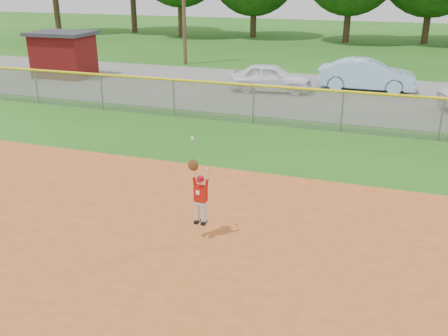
# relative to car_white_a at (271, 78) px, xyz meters

# --- Properties ---
(ground) EXTENTS (120.00, 120.00, 0.00)m
(ground) POSITION_rel_car_white_a_xyz_m (0.76, -15.74, -0.71)
(ground) COLOR #245E15
(ground) RESTS_ON ground
(parking_strip) EXTENTS (44.00, 10.00, 0.03)m
(parking_strip) POSITION_rel_car_white_a_xyz_m (0.76, 0.26, -0.69)
(parking_strip) COLOR slate
(parking_strip) RESTS_ON ground
(car_white_a) EXTENTS (4.12, 1.96, 1.36)m
(car_white_a) POSITION_rel_car_white_a_xyz_m (0.00, 0.00, 0.00)
(car_white_a) COLOR white
(car_white_a) RESTS_ON parking_strip
(car_blue) EXTENTS (4.70, 1.75, 1.53)m
(car_blue) POSITION_rel_car_white_a_xyz_m (4.42, 1.76, 0.09)
(car_blue) COLOR #9CCEE9
(car_blue) RESTS_ON parking_strip
(utility_shed) EXTENTS (3.43, 2.71, 2.50)m
(utility_shed) POSITION_rel_car_white_a_xyz_m (-11.91, 0.01, 0.57)
(utility_shed) COLOR #4E0C0B
(utility_shed) RESTS_ON ground
(outfield_fence) EXTENTS (40.06, 0.10, 1.55)m
(outfield_fence) POSITION_rel_car_white_a_xyz_m (0.76, -5.74, 0.17)
(outfield_fence) COLOR gray
(outfield_fence) RESTS_ON ground
(ballplayer) EXTENTS (0.48, 0.21, 1.92)m
(ballplayer) POSITION_rel_car_white_a_xyz_m (2.17, -14.83, 0.39)
(ballplayer) COLOR silver
(ballplayer) RESTS_ON ground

